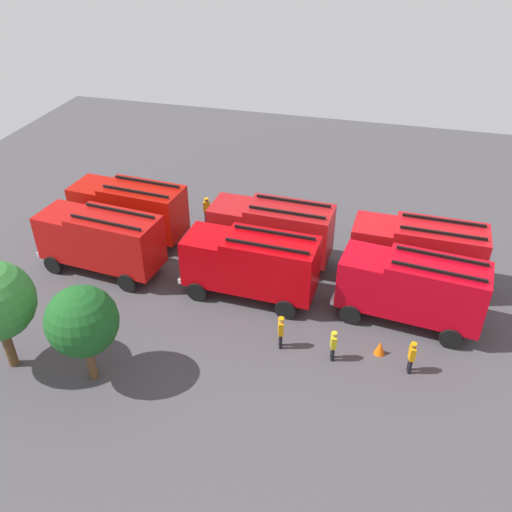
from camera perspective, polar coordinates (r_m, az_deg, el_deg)
The scene contains 15 objects.
ground_plane at distance 31.59m, azimuth -0.00°, elevation -2.12°, with size 54.55×54.55×0.00m, color #423F44.
fire_truck_0 at distance 31.19m, azimuth 16.36°, elevation 0.60°, with size 7.29×2.97×3.88m.
fire_truck_1 at distance 31.80m, azimuth 1.61°, elevation 2.77°, with size 7.31×3.04×3.88m.
fire_truck_2 at distance 34.87m, azimuth -12.96°, elevation 4.82°, with size 7.38×3.24×3.88m.
fire_truck_3 at distance 28.25m, azimuth 15.83°, elevation -3.08°, with size 7.43×3.42×3.88m.
fire_truck_4 at distance 28.89m, azimuth -0.51°, elevation -0.72°, with size 7.31×3.03×3.88m.
fire_truck_5 at distance 32.09m, azimuth -15.75°, elevation 1.70°, with size 7.41×3.35×3.88m.
firefighter_0 at distance 26.16m, azimuth 15.77°, elevation -9.91°, with size 0.31×0.46×1.71m.
firefighter_1 at distance 26.40m, azimuth 2.57°, elevation -7.72°, with size 0.35×0.47×1.79m.
firefighter_2 at distance 26.07m, azimuth 7.98°, elevation -9.04°, with size 0.33×0.47×1.63m.
firefighter_3 at distance 36.45m, azimuth -5.10°, elevation 4.86°, with size 0.46×0.31×1.78m.
tree_0 at distance 24.56m, azimuth -17.52°, elevation -6.47°, with size 3.11×3.11×4.83m.
traffic_cone_0 at distance 27.10m, azimuth 12.68°, elevation -9.23°, with size 0.51×0.51×0.73m, color #F2600C.
traffic_cone_1 at distance 35.46m, azimuth -0.13°, elevation 2.82°, with size 0.43×0.43×0.62m, color #F2600C.
traffic_cone_2 at distance 32.92m, azimuth -7.13°, elevation -0.05°, with size 0.48×0.48×0.69m, color #F2600C.
Camera 1 is at (-6.66, 24.81, 18.40)m, focal length 38.73 mm.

